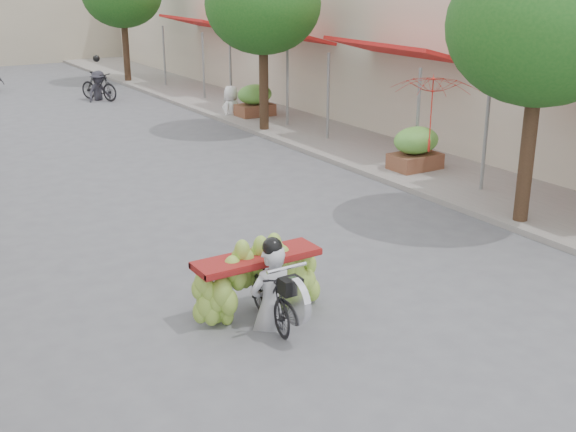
{
  "coord_description": "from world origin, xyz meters",
  "views": [
    {
      "loc": [
        -5.47,
        -4.92,
        4.76
      ],
      "look_at": [
        0.16,
        4.16,
        1.1
      ],
      "focal_mm": 45.0,
      "sensor_mm": 36.0,
      "label": 1
    }
  ],
  "objects": [
    {
      "name": "banana_motorbike",
      "position": [
        -0.85,
        3.14,
        0.75
      ],
      "size": [
        2.2,
        1.76,
        2.25
      ],
      "color": "black",
      "rests_on": "ground"
    },
    {
      "name": "street_tree_mid",
      "position": [
        5.4,
        14.0,
        3.78
      ],
      "size": [
        3.4,
        3.4,
        5.25
      ],
      "color": "#3A2719",
      "rests_on": "ground"
    },
    {
      "name": "shophouse_row_right",
      "position": [
        11.99,
        14.0,
        3.0
      ],
      "size": [
        9.77,
        40.0,
        6.0
      ],
      "color": "beige",
      "rests_on": "ground"
    },
    {
      "name": "bg_motorbike_b",
      "position": [
        2.92,
        22.32,
        0.83
      ],
      "size": [
        1.3,
        1.88,
        1.95
      ],
      "color": "black",
      "rests_on": "ground"
    },
    {
      "name": "sidewalk_right",
      "position": [
        7.0,
        15.0,
        0.06
      ],
      "size": [
        4.0,
        60.0,
        0.12
      ],
      "primitive_type": "cube",
      "color": "gray",
      "rests_on": "ground"
    },
    {
      "name": "ground",
      "position": [
        0.0,
        0.0,
        0.0
      ],
      "size": [
        120.0,
        120.0,
        0.0
      ],
      "primitive_type": "plane",
      "color": "#59595E",
      "rests_on": "ground"
    },
    {
      "name": "produce_crate_far",
      "position": [
        6.2,
        16.0,
        0.71
      ],
      "size": [
        1.2,
        0.88,
        1.16
      ],
      "color": "brown",
      "rests_on": "ground"
    },
    {
      "name": "pedestrian",
      "position": [
        5.73,
        16.79,
        1.05
      ],
      "size": [
        1.07,
        0.98,
        1.86
      ],
      "rotation": [
        0.0,
        0.0,
        3.76
      ],
      "color": "white",
      "rests_on": "ground"
    },
    {
      "name": "street_tree_near",
      "position": [
        5.4,
        4.0,
        3.78
      ],
      "size": [
        3.4,
        3.4,
        5.25
      ],
      "color": "#3A2719",
      "rests_on": "ground"
    },
    {
      "name": "produce_crate_mid",
      "position": [
        6.2,
        8.0,
        0.71
      ],
      "size": [
        1.2,
        0.88,
        1.16
      ],
      "color": "brown",
      "rests_on": "ground"
    },
    {
      "name": "market_umbrella",
      "position": [
        6.08,
        7.35,
        2.51
      ],
      "size": [
        2.4,
        2.4,
        1.82
      ],
      "rotation": [
        0.0,
        0.0,
        0.22
      ],
      "color": "red",
      "rests_on": "ground"
    }
  ]
}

